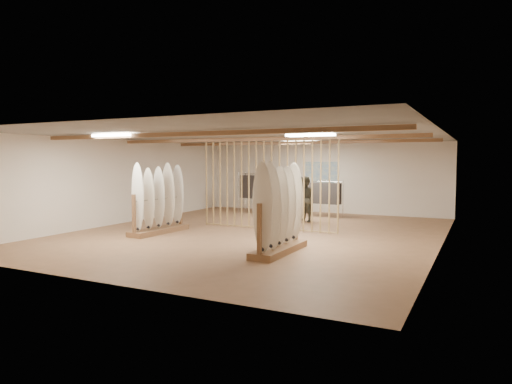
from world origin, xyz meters
The scene contains 16 objects.
floor centered at (0.00, 0.00, 0.00)m, with size 12.00×12.00×0.00m, color #936747.
ceiling centered at (0.00, 0.00, 2.80)m, with size 12.00×12.00×0.00m, color gray.
wall_back centered at (0.00, 6.00, 1.40)m, with size 12.00×12.00×0.00m, color white.
wall_front centered at (0.00, -6.00, 1.40)m, with size 12.00×12.00×0.00m, color white.
wall_left centered at (-5.00, 0.00, 1.40)m, with size 12.00×12.00×0.00m, color white.
wall_right centered at (5.00, 0.00, 1.40)m, with size 12.00×12.00×0.00m, color white.
ceiling_slats centered at (0.00, 0.00, 2.72)m, with size 9.50×6.12×0.10m, color brown.
light_panels centered at (0.00, 0.00, 2.74)m, with size 1.20×0.35×0.06m, color white.
bamboo_partition centered at (0.00, 0.80, 1.40)m, with size 4.45×0.05×2.78m.
poster centered at (0.00, 5.98, 1.60)m, with size 1.40×0.03×0.90m, color #336BB3.
rack_left centered at (-2.54, -1.23, 0.68)m, with size 0.66×2.12×1.99m.
rack_right centered at (1.73, -2.28, 0.69)m, with size 0.58×2.14×2.04m.
clothing_rack_a centered at (-2.22, 4.50, 1.05)m, with size 1.48×0.67×1.62m.
clothing_rack_b centered at (0.64, 4.44, 0.89)m, with size 1.27×0.48×1.37m.
shopper_a centered at (-0.43, 4.43, 0.90)m, with size 0.66×0.45×1.81m, color #2A2B32.
shopper_b centered at (0.42, 2.94, 0.89)m, with size 0.86×0.67×1.78m, color #3B3A2E.
Camera 1 is at (5.86, -11.75, 2.12)m, focal length 32.00 mm.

